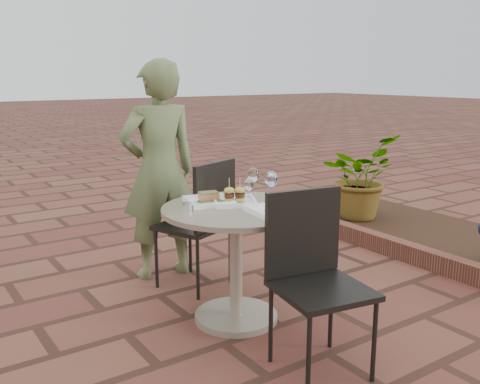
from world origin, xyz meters
TOP-DOWN VIEW (x-y plane):
  - ground at (0.00, 0.00)m, footprint 60.00×60.00m
  - cafe_table at (-0.18, -0.19)m, footprint 0.90×0.90m
  - chair_far at (-0.08, 0.36)m, footprint 0.57×0.57m
  - chair_near at (-0.14, -0.84)m, footprint 0.51×0.51m
  - diner at (-0.22, 0.77)m, footprint 0.63×0.44m
  - plate_salmon at (-0.27, -0.02)m, footprint 0.33×0.33m
  - plate_sliders at (-0.14, -0.12)m, footprint 0.35×0.35m
  - plate_tuna at (-0.08, -0.43)m, footprint 0.30×0.30m
  - wine_glass_right at (0.09, -0.18)m, footprint 0.08×0.08m
  - wine_glass_mid at (-0.03, -0.11)m, footprint 0.06×0.06m
  - wine_glass_far at (0.10, 0.02)m, footprint 0.08×0.08m
  - steel_ramekin at (-0.46, -0.09)m, footprint 0.08×0.08m
  - cutlery_set at (0.12, -0.36)m, footprint 0.11×0.21m
  - planter_curb at (1.60, 0.30)m, footprint 0.12×3.00m
  - mulch_bed at (2.30, 0.30)m, footprint 1.30×3.00m
  - potted_plant_a at (2.12, 0.96)m, footprint 0.94×0.88m

SIDE VIEW (x-z plane):
  - ground at x=0.00m, z-range 0.00..0.00m
  - mulch_bed at x=2.30m, z-range 0.00..0.06m
  - planter_curb at x=1.60m, z-range 0.00..0.15m
  - cafe_table at x=-0.18m, z-range 0.12..0.85m
  - potted_plant_a at x=2.12m, z-range 0.06..0.91m
  - chair_far at x=-0.08m, z-range 0.08..1.01m
  - chair_near at x=-0.14m, z-range 0.08..1.01m
  - cutlery_set at x=0.12m, z-range 0.73..0.73m
  - plate_tuna at x=-0.08m, z-range 0.73..0.76m
  - plate_salmon at x=-0.27m, z-range 0.71..0.79m
  - steel_ramekin at x=-0.46m, z-range 0.73..0.78m
  - plate_sliders at x=-0.14m, z-range 0.68..0.84m
  - diner at x=-0.22m, z-range 0.00..1.63m
  - wine_glass_mid at x=-0.03m, z-range 0.76..0.91m
  - wine_glass_far at x=0.10m, z-range 0.77..0.95m
  - wine_glass_right at x=0.09m, z-range 0.77..0.96m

